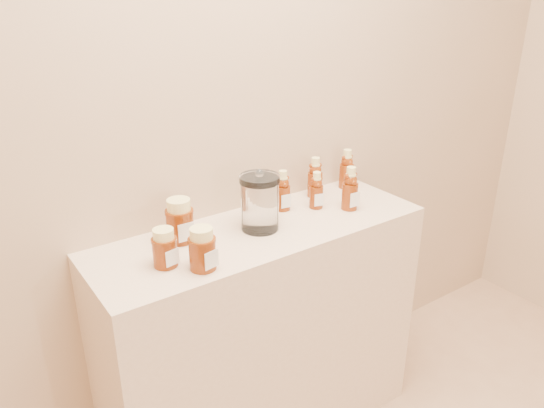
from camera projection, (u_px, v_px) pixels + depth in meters
wall_back at (228, 88)px, 1.79m from camera, size 3.50×0.02×2.70m
display_table at (263, 337)px, 1.99m from camera, size 1.20×0.40×0.90m
bear_bottle_back_left at (283, 188)px, 1.94m from camera, size 0.07×0.07×0.17m
bear_bottle_back_mid at (315, 175)px, 2.06m from camera, size 0.08×0.08×0.18m
bear_bottle_back_right at (347, 166)px, 2.14m from camera, size 0.07×0.07×0.18m
bear_bottle_front_left at (317, 188)px, 1.96m from camera, size 0.07×0.07×0.16m
bear_bottle_front_right at (350, 186)px, 1.94m from camera, size 0.07×0.07×0.19m
honey_jar_left at (164, 248)px, 1.57m from camera, size 0.09×0.09×0.12m
honey_jar_back at (180, 220)px, 1.71m from camera, size 0.10×0.10×0.15m
honey_jar_front at (202, 249)px, 1.55m from camera, size 0.10×0.10×0.13m
glass_canister at (260, 200)px, 1.78m from camera, size 0.17×0.17×0.21m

